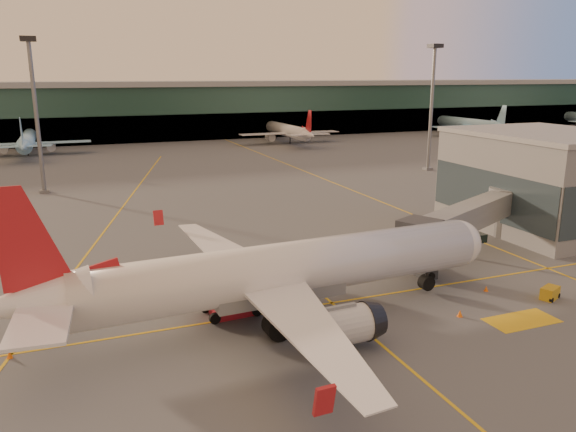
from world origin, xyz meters
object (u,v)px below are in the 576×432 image
object	(u,v)px
catering_truck	(228,285)
pushback_tug	(398,258)
main_airplane	(275,274)
gpu_cart	(550,293)

from	to	relation	value
catering_truck	pushback_tug	world-z (taller)	catering_truck
main_airplane	catering_truck	distance (m)	4.44
gpu_cart	pushback_tug	xyz separation A→B (m)	(-7.77, 13.05, 0.17)
main_airplane	catering_truck	bearing A→B (deg)	137.04
pushback_tug	catering_truck	bearing A→B (deg)	-173.65
catering_truck	pushback_tug	bearing A→B (deg)	11.86
catering_truck	pushback_tug	distance (m)	21.05
catering_truck	gpu_cart	bearing A→B (deg)	-18.73
gpu_cart	pushback_tug	world-z (taller)	pushback_tug
main_airplane	gpu_cart	world-z (taller)	main_airplane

